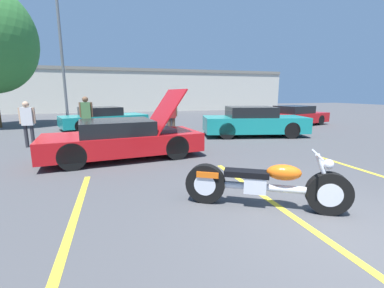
% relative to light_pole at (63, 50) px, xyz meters
% --- Properties ---
extents(ground_plane, '(80.00, 80.00, 0.00)m').
position_rel_light_pole_xyz_m(ground_plane, '(6.13, -17.36, -4.75)').
color(ground_plane, '#474749').
extents(parking_stripe_foreground, '(0.12, 5.15, 0.01)m').
position_rel_light_pole_xyz_m(parking_stripe_foreground, '(2.47, -16.16, -4.74)').
color(parking_stripe_foreground, yellow).
rests_on(parking_stripe_foreground, ground).
extents(parking_stripe_middle, '(0.12, 5.15, 0.01)m').
position_rel_light_pole_xyz_m(parking_stripe_middle, '(5.76, -16.16, -4.74)').
color(parking_stripe_middle, yellow).
rests_on(parking_stripe_middle, ground).
extents(far_building, '(32.00, 4.20, 4.40)m').
position_rel_light_pole_xyz_m(far_building, '(6.13, 9.54, -2.41)').
color(far_building, beige).
rests_on(far_building, ground).
extents(light_pole, '(1.21, 0.28, 8.71)m').
position_rel_light_pole_xyz_m(light_pole, '(0.00, 0.00, 0.00)').
color(light_pole, slate).
rests_on(light_pole, ground).
extents(motorcycle, '(2.40, 1.47, 0.98)m').
position_rel_light_pole_xyz_m(motorcycle, '(5.48, -16.16, -4.33)').
color(motorcycle, black).
rests_on(motorcycle, ground).
extents(show_car_hood_open, '(4.66, 2.36, 2.03)m').
position_rel_light_pole_xyz_m(show_car_hood_open, '(3.37, -11.92, -4.17)').
color(show_car_hood_open, red).
rests_on(show_car_hood_open, ground).
extents(parked_car_right_row, '(4.63, 2.86, 1.17)m').
position_rel_light_pole_xyz_m(parked_car_right_row, '(13.51, -6.67, -4.19)').
color(parked_car_right_row, red).
rests_on(parked_car_right_row, ground).
extents(parked_car_left_row, '(4.73, 3.17, 1.18)m').
position_rel_light_pole_xyz_m(parked_car_left_row, '(2.51, -5.05, -4.18)').
color(parked_car_left_row, teal).
rests_on(parked_car_left_row, ground).
extents(parked_car_mid_row, '(4.77, 2.74, 1.32)m').
position_rel_light_pole_xyz_m(parked_car_mid_row, '(9.10, -9.47, -4.11)').
color(parked_car_mid_row, teal).
rests_on(parked_car_mid_row, ground).
extents(spectator_near_motorcycle, '(0.52, 0.21, 1.61)m').
position_rel_light_pole_xyz_m(spectator_near_motorcycle, '(5.61, -7.79, -3.79)').
color(spectator_near_motorcycle, '#333338').
rests_on(spectator_near_motorcycle, ground).
extents(spectator_by_show_car, '(0.52, 0.23, 1.78)m').
position_rel_light_pole_xyz_m(spectator_by_show_car, '(5.44, -8.98, -3.68)').
color(spectator_by_show_car, brown).
rests_on(spectator_by_show_car, ground).
extents(spectator_midground, '(0.52, 0.21, 1.63)m').
position_rel_light_pole_xyz_m(spectator_midground, '(0.18, -9.41, -3.78)').
color(spectator_midground, '#333338').
rests_on(spectator_midground, ground).
extents(spectator_far_lot, '(0.52, 0.23, 1.78)m').
position_rel_light_pole_xyz_m(spectator_far_lot, '(2.01, -8.38, -3.68)').
color(spectator_far_lot, '#38476B').
rests_on(spectator_far_lot, ground).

